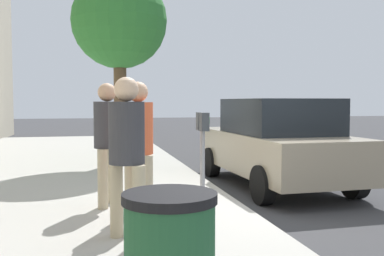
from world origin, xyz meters
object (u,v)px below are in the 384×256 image
pedestrian_at_meter (138,137)px  pedestrian_bystander (127,144)px  parked_sedan_near (275,142)px  parking_meter (203,140)px  parking_officer (107,133)px  street_tree (119,23)px

pedestrian_at_meter → pedestrian_bystander: pedestrian_bystander is taller
pedestrian_bystander → parked_sedan_near: size_ratio=0.41×
pedestrian_bystander → parked_sedan_near: (3.31, -3.22, -0.35)m
parking_meter → parked_sedan_near: bearing=-44.0°
parking_meter → parking_officer: 1.44m
parked_sedan_near → parking_officer: bearing=114.7°
pedestrian_bystander → parked_sedan_near: bearing=12.1°
pedestrian_at_meter → parking_officer: 0.91m
street_tree → parking_officer: bearing=174.0°
parking_meter → parked_sedan_near: parked_sedan_near is taller
parking_meter → street_tree: size_ratio=0.30×
parked_sedan_near → street_tree: street_tree is taller
pedestrian_bystander → parked_sedan_near: 4.63m
parking_officer → pedestrian_at_meter: bearing=-42.3°
parking_meter → pedestrian_bystander: size_ratio=0.77×
parking_meter → pedestrian_bystander: (-1.19, 1.17, 0.08)m
parking_officer → street_tree: (4.60, -0.48, 2.44)m
parking_officer → parked_sedan_near: bearing=48.5°
pedestrian_at_meter → parked_sedan_near: size_ratio=0.41×
parked_sedan_near → pedestrian_at_meter: bearing=128.5°
pedestrian_at_meter → street_tree: size_ratio=0.38×
street_tree → pedestrian_at_meter: bearing=178.8°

